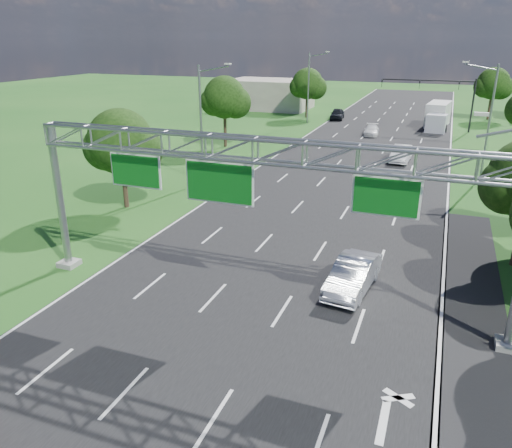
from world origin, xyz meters
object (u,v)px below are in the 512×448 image
at_px(silver_sedan, 353,275).
at_px(sign_gantry, 257,164).
at_px(traffic_signal, 446,92).
at_px(box_truck, 438,116).

bearing_deg(silver_sedan, sign_gantry, -139.26).
height_order(sign_gantry, silver_sedan, sign_gantry).
height_order(traffic_signal, silver_sedan, traffic_signal).
height_order(sign_gantry, box_truck, sign_gantry).
relative_size(sign_gantry, silver_sedan, 4.66).
distance_m(silver_sedan, box_truck, 52.24).
xyz_separation_m(silver_sedan, box_truck, (2.32, 52.18, 0.83)).
relative_size(sign_gantry, traffic_signal, 1.92).
height_order(sign_gantry, traffic_signal, sign_gantry).
distance_m(traffic_signal, silver_sedan, 50.46).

